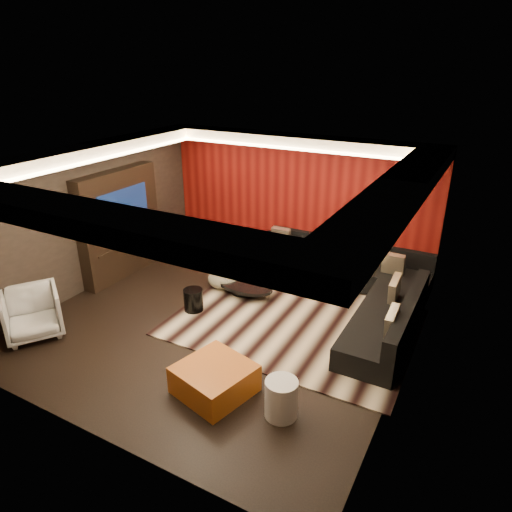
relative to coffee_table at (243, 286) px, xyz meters
The scene contains 26 objects.
floor 1.07m from the coffee_table, 78.11° to the right, with size 6.00×6.00×0.02m, color black.
ceiling 2.88m from the coffee_table, 78.11° to the right, with size 6.00×6.00×0.02m, color silver.
wall_back 2.36m from the coffee_table, 83.71° to the left, with size 6.00×0.02×2.80m, color black.
wall_left 3.24m from the coffee_table, 159.67° to the right, with size 0.02×6.00×2.80m, color black.
wall_right 3.62m from the coffee_table, 17.77° to the right, with size 0.02×6.00×2.80m, color black.
red_feature_wall 2.32m from the coffee_table, 83.58° to the left, with size 5.98×0.05×2.78m, color #6B0C0A.
soffit_back 3.06m from the coffee_table, 82.55° to the left, with size 6.00×0.60×0.22m, color silver.
soffit_front 4.53m from the coffee_table, 86.66° to the right, with size 6.00×0.60×0.22m, color silver.
soffit_left 3.71m from the coffee_table, 157.37° to the right, with size 0.60×4.80×0.22m, color silver.
soffit_right 4.02m from the coffee_table, 19.52° to the right, with size 0.60×4.80×0.22m, color silver.
cove_back 2.81m from the coffee_table, 80.66° to the left, with size 4.80×0.08×0.04m, color #FFD899.
cove_front 4.20m from the coffee_table, 86.33° to the right, with size 4.80×0.08×0.04m, color #FFD899.
cove_left 3.43m from the coffee_table, 154.22° to the right, with size 0.08×4.80×0.04m, color #FFD899.
cove_right 3.72m from the coffee_table, 21.87° to the right, with size 0.08×4.80×0.04m, color #FFD899.
tv_surround 2.84m from the coffee_table, behind, with size 0.30×2.00×2.20m, color black.
tv_screen 2.84m from the coffee_table, behind, with size 0.04×1.30×0.80m, color black.
tv_shelf 2.57m from the coffee_table, behind, with size 0.04×1.60×0.04m, color black.
rug 1.42m from the coffee_table, 22.24° to the right, with size 4.00×3.00×0.02m, color #C9B693.
coffee_table is the anchor object (origin of this frame).
drum_stool 1.12m from the coffee_table, 112.95° to the right, with size 0.35×0.35×0.41m, color black.
striped_pouf 0.44m from the coffee_table, behind, with size 0.65×0.65×0.36m, color beige.
white_side_table 3.37m from the coffee_table, 51.80° to the right, with size 0.42×0.42×0.53m, color silver.
orange_ottoman 2.89m from the coffee_table, 67.72° to the right, with size 0.91×0.91×0.40m, color #A25014.
armchair 3.70m from the coffee_table, 128.23° to the right, with size 0.84×0.87×0.79m, color silver.
sectional_sofa 2.13m from the coffee_table, 23.05° to the left, with size 3.65×3.50×0.75m.
throw_pillows 2.17m from the coffee_table, 23.29° to the left, with size 3.22×2.77×0.50m.
Camera 1 is at (3.76, -5.76, 4.20)m, focal length 32.00 mm.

